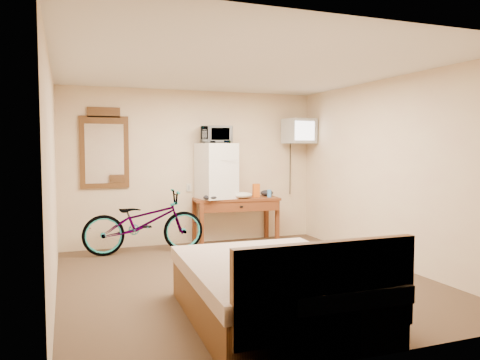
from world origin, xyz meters
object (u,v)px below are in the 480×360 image
Objects in this scene: microwave at (216,135)px; wall_mirror at (104,149)px; desk at (237,205)px; mini_fridge at (216,171)px; bicycle at (144,222)px; crt_television at (299,131)px; bed at (276,289)px; blue_cup at (269,193)px.

microwave is 1.75m from wall_mirror.
wall_mirror reaches higher than desk.
mini_fridge is 1.44m from bicycle.
crt_television is at bearing 11.62° from microwave.
bicycle is at bearing -168.22° from mini_fridge.
mini_fridge is at bearing 81.18° from bed.
desk is 1.56m from bicycle.
bed is (-1.42, -3.30, -0.52)m from blue_cup.
microwave is 4.08× the size of blue_cup.
mini_fridge is 1.62m from crt_television.
blue_cup is 0.06× the size of bed.
wall_mirror reaches higher than mini_fridge.
blue_cup is (0.88, -0.13, -0.38)m from mini_fridge.
desk is at bearing 172.83° from blue_cup.
desk is 0.70× the size of bed.
crt_television reaches higher than blue_cup.
bicycle is 0.86× the size of bed.
crt_television reaches higher than desk.
mini_fridge is at bearing -76.53° from bicycle.
microwave is at bearing 56.24° from mini_fridge.
wall_mirror is at bearing 175.51° from crt_television.
wall_mirror is at bearing 172.89° from mini_fridge.
blue_cup is at bearing 66.81° from bed.
wall_mirror is at bearing -174.09° from microwave.
mini_fridge is 0.50× the size of bicycle.
bicycle reaches higher than blue_cup.
mini_fridge is 0.59m from microwave.
mini_fridge is 1.78× the size of microwave.
blue_cup is 0.10× the size of wall_mirror.
desk is 3.50m from bed.
bicycle is (-1.21, -0.25, -1.31)m from microwave.
bed is (0.68, -3.18, -0.17)m from bicycle.
blue_cup is at bearing -84.90° from bicycle.
microwave reaches higher than desk.
bed is at bearing -104.32° from desk.
bed reaches higher than desk.
wall_mirror is 0.59× the size of bed.
wall_mirror reaches higher than bed.
crt_television is at bearing -83.70° from bicycle.
crt_television is (1.48, -0.04, 0.66)m from mini_fridge.
desk is at bearing -178.88° from crt_television.
microwave is 0.82× the size of crt_television.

